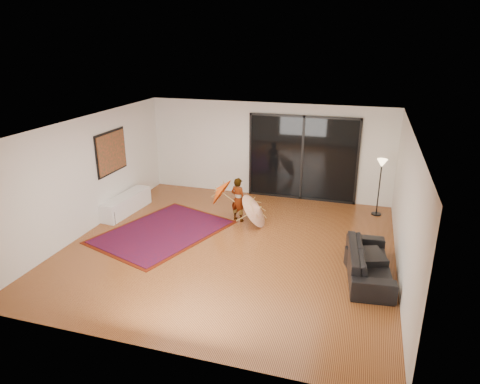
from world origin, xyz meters
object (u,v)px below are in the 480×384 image
at_px(child, 238,199).
at_px(media_console, 126,204).
at_px(sofa, 369,262).
at_px(ottoman, 366,262).

bearing_deg(child, media_console, 25.10).
relative_size(sofa, ottoman, 2.99).
bearing_deg(sofa, ottoman, 13.25).
bearing_deg(media_console, child, 11.15).
relative_size(sofa, child, 1.78).
relative_size(media_console, ottoman, 2.56).
bearing_deg(media_console, sofa, -9.04).
distance_m(ottoman, child, 3.58).
distance_m(media_console, child, 3.03).
bearing_deg(ottoman, sofa, -70.80).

